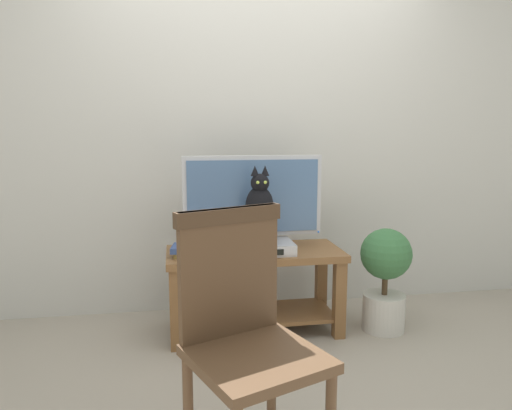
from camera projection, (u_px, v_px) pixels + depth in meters
ground_plane at (287, 376)px, 2.55m from camera, size 12.00×12.00×0.00m
back_wall at (252, 114)px, 3.43m from camera, size 7.00×0.12×2.80m
tv_stand at (255, 277)px, 3.07m from camera, size 1.10×0.48×0.53m
tv at (253, 200)px, 3.06m from camera, size 0.89×0.20×0.59m
media_box at (258, 247)px, 2.98m from camera, size 0.42×0.29×0.07m
cat at (259, 214)px, 2.93m from camera, size 0.20×0.38×0.48m
wooden_chair at (244, 324)px, 1.81m from camera, size 0.58×0.58×0.99m
book_stack at (192, 250)px, 2.91m from camera, size 0.26×0.20×0.06m
potted_plant at (385, 274)px, 3.08m from camera, size 0.32×0.32×0.67m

